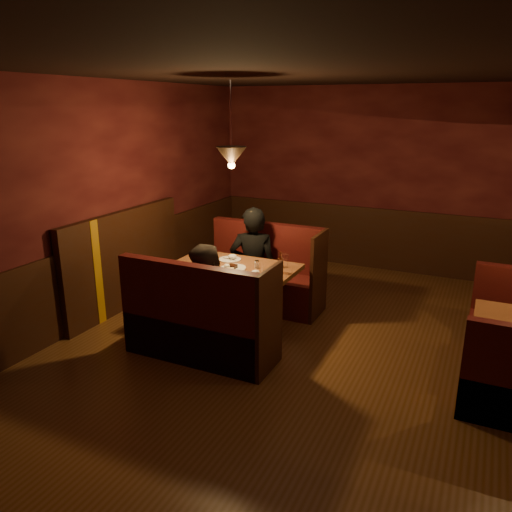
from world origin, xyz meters
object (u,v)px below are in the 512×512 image
at_px(main_bench_near, 199,328).
at_px(diner_b, 208,285).
at_px(main_table, 234,281).
at_px(diner_a, 253,245).
at_px(main_bench_far, 265,280).

xyz_separation_m(main_bench_near, diner_b, (0.03, 0.17, 0.43)).
distance_m(main_table, main_bench_near, 0.87).
distance_m(main_table, diner_b, 0.69).
relative_size(main_table, main_bench_near, 0.91).
height_order(diner_a, diner_b, diner_a).
bearing_deg(main_table, main_bench_near, -88.79).
relative_size(main_table, main_bench_far, 0.91).
bearing_deg(main_bench_near, main_table, 91.21).
relative_size(main_bench_near, diner_a, 0.94).
xyz_separation_m(main_table, diner_b, (0.04, -0.66, 0.17)).
bearing_deg(main_bench_far, main_bench_near, -90.00).
relative_size(main_bench_far, diner_a, 0.94).
height_order(main_bench_far, diner_a, diner_a).
distance_m(main_bench_far, diner_a, 0.53).
bearing_deg(main_bench_near, diner_a, 93.80).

